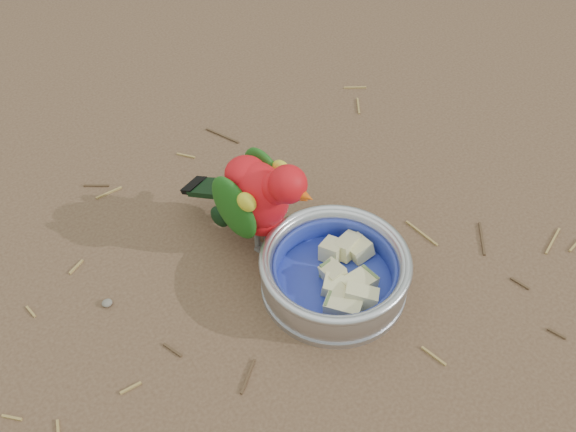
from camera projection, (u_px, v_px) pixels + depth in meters
ground at (355, 338)px, 0.82m from camera, size 60.00×60.00×0.00m
food_bowl at (334, 283)px, 0.88m from camera, size 0.20×0.20×0.02m
bowl_wall at (335, 270)px, 0.85m from camera, size 0.20×0.20×0.04m
fruit_wedges at (334, 273)px, 0.86m from camera, size 0.12×0.12×0.03m
lory_parrot at (258, 203)px, 0.88m from camera, size 0.16×0.22×0.16m
ground_debris at (335, 305)px, 0.86m from camera, size 0.90×0.80×0.01m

